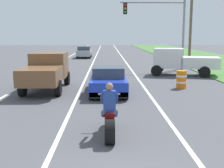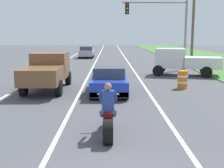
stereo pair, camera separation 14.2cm
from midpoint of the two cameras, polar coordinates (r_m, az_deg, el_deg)
name	(u,v)px [view 1 (the left image)]	position (r m, az deg, el deg)	size (l,w,h in m)	color
lane_stripe_left_solid	(47,70)	(25.08, -12.89, 2.61)	(0.14, 120.00, 0.01)	white
lane_stripe_right_solid	(132,70)	(24.65, 3.75, 2.71)	(0.14, 120.00, 0.01)	white
lane_stripe_centre_dashed	(89,70)	(24.60, -4.64, 2.69)	(0.14, 120.00, 0.01)	white
motorcycle_with_rider	(109,117)	(8.57, -0.98, -6.55)	(0.70, 2.21, 1.62)	black
sports_car_blue	(108,81)	(15.01, -1.01, 0.64)	(1.84, 4.30, 1.37)	#1E38B2
pickup_truck_left_lane_brown	(46,70)	(16.10, -13.04, 2.73)	(2.02, 4.80, 1.98)	brown
pickup_truck_right_shoulder_white	(181,60)	(22.08, 13.32, 4.54)	(5.14, 3.14, 1.98)	silver
traffic_light_mast_near	(163,22)	(24.99, 9.93, 11.98)	(5.40, 0.34, 6.00)	gray
utility_pole_roadside	(191,28)	(27.49, 15.06, 10.62)	(0.24, 0.24, 7.18)	brown
construction_barrel_nearest	(181,79)	(16.74, 13.26, 0.89)	(0.58, 0.58, 1.00)	orange
distant_car_far_ahead	(84,52)	(38.10, -5.59, 6.31)	(1.80, 4.00, 1.50)	#99999E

